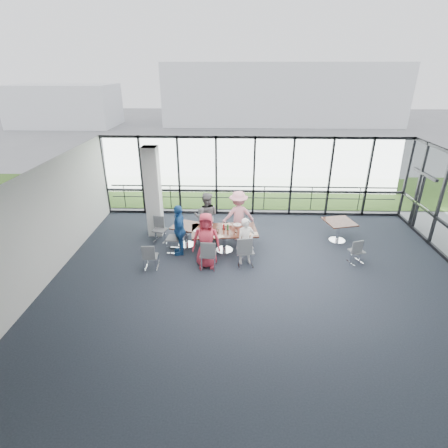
{
  "coord_description": "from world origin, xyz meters",
  "views": [
    {
      "loc": [
        -0.76,
        -8.47,
        5.61
      ],
      "look_at": [
        -1.08,
        1.5,
        1.1
      ],
      "focal_mm": 28.0,
      "sensor_mm": 36.0,
      "label": 1
    }
  ],
  "objects_px": {
    "diner_end": "(179,230)",
    "chair_main_fr": "(239,225)",
    "chair_spare_lb": "(160,230)",
    "chair_main_fl": "(204,225)",
    "side_table_left": "(186,228)",
    "chair_main_nl": "(208,254)",
    "structural_column": "(153,192)",
    "chair_main_nr": "(245,251)",
    "chair_spare_r": "(357,251)",
    "chair_main_end": "(174,238)",
    "diner_far_left": "(206,217)",
    "side_table_right": "(339,224)",
    "diner_near_right": "(246,241)",
    "main_table": "(224,233)",
    "chair_spare_la": "(151,256)",
    "diner_far_right": "(238,215)",
    "diner_near_left": "(206,241)"
  },
  "relations": [
    {
      "from": "side_table_right",
      "to": "chair_spare_r",
      "type": "distance_m",
      "value": 1.52
    },
    {
      "from": "main_table",
      "to": "chair_spare_r",
      "type": "xyz_separation_m",
      "value": [
        4.12,
        -0.66,
        -0.23
      ]
    },
    {
      "from": "structural_column",
      "to": "chair_main_end",
      "type": "bearing_deg",
      "value": -56.05
    },
    {
      "from": "diner_end",
      "to": "chair_main_fr",
      "type": "xyz_separation_m",
      "value": [
        1.94,
        1.38,
        -0.43
      ]
    },
    {
      "from": "chair_main_fr",
      "to": "chair_spare_la",
      "type": "distance_m",
      "value": 3.57
    },
    {
      "from": "diner_far_left",
      "to": "chair_main_nl",
      "type": "height_order",
      "value": "diner_far_left"
    },
    {
      "from": "diner_far_left",
      "to": "side_table_right",
      "type": "bearing_deg",
      "value": -177.95
    },
    {
      "from": "side_table_left",
      "to": "chair_spare_lb",
      "type": "distance_m",
      "value": 1.02
    },
    {
      "from": "chair_main_nr",
      "to": "chair_main_fr",
      "type": "distance_m",
      "value": 2.11
    },
    {
      "from": "diner_far_right",
      "to": "chair_main_fl",
      "type": "xyz_separation_m",
      "value": [
        -1.2,
        0.08,
        -0.4
      ]
    },
    {
      "from": "diner_near_left",
      "to": "diner_far_left",
      "type": "height_order",
      "value": "diner_far_left"
    },
    {
      "from": "chair_main_end",
      "to": "chair_spare_lb",
      "type": "distance_m",
      "value": 0.96
    },
    {
      "from": "chair_spare_r",
      "to": "diner_far_left",
      "type": "bearing_deg",
      "value": 141.74
    },
    {
      "from": "diner_far_left",
      "to": "chair_spare_r",
      "type": "bearing_deg",
      "value": 164.64
    },
    {
      "from": "diner_end",
      "to": "diner_near_left",
      "type": "bearing_deg",
      "value": 39.56
    },
    {
      "from": "chair_main_fr",
      "to": "diner_near_left",
      "type": "bearing_deg",
      "value": 55.54
    },
    {
      "from": "side_table_right",
      "to": "diner_end",
      "type": "distance_m",
      "value": 5.49
    },
    {
      "from": "structural_column",
      "to": "side_table_right",
      "type": "distance_m",
      "value": 6.55
    },
    {
      "from": "side_table_left",
      "to": "chair_main_nl",
      "type": "height_order",
      "value": "chair_main_nl"
    },
    {
      "from": "chair_spare_lb",
      "to": "chair_main_fl",
      "type": "bearing_deg",
      "value": -149.98
    },
    {
      "from": "diner_near_left",
      "to": "diner_end",
      "type": "bearing_deg",
      "value": 139.29
    },
    {
      "from": "main_table",
      "to": "chair_spare_la",
      "type": "height_order",
      "value": "chair_spare_la"
    },
    {
      "from": "main_table",
      "to": "chair_main_fl",
      "type": "xyz_separation_m",
      "value": [
        -0.74,
        1.0,
        -0.16
      ]
    },
    {
      "from": "side_table_right",
      "to": "chair_main_nl",
      "type": "relative_size",
      "value": 1.2
    },
    {
      "from": "side_table_right",
      "to": "diner_far_right",
      "type": "xyz_separation_m",
      "value": [
        -3.49,
        0.09,
        0.24
      ]
    },
    {
      "from": "structural_column",
      "to": "side_table_left",
      "type": "distance_m",
      "value": 1.78
    },
    {
      "from": "diner_far_right",
      "to": "chair_main_fr",
      "type": "bearing_deg",
      "value": -113.86
    },
    {
      "from": "chair_main_nl",
      "to": "chair_main_fr",
      "type": "bearing_deg",
      "value": 71.22
    },
    {
      "from": "main_table",
      "to": "chair_spare_la",
      "type": "xyz_separation_m",
      "value": [
        -2.17,
        -1.2,
        -0.23
      ]
    },
    {
      "from": "chair_main_nl",
      "to": "side_table_right",
      "type": "bearing_deg",
      "value": 27.82
    },
    {
      "from": "side_table_left",
      "to": "diner_far_left",
      "type": "distance_m",
      "value": 0.85
    },
    {
      "from": "structural_column",
      "to": "chair_main_nr",
      "type": "relative_size",
      "value": 3.24
    },
    {
      "from": "diner_far_right",
      "to": "chair_main_nl",
      "type": "relative_size",
      "value": 1.88
    },
    {
      "from": "structural_column",
      "to": "chair_spare_r",
      "type": "relative_size",
      "value": 3.95
    },
    {
      "from": "side_table_right",
      "to": "diner_end",
      "type": "height_order",
      "value": "diner_end"
    },
    {
      "from": "main_table",
      "to": "diner_far_right",
      "type": "height_order",
      "value": "diner_far_right"
    },
    {
      "from": "diner_end",
      "to": "chair_main_fl",
      "type": "distance_m",
      "value": 1.45
    },
    {
      "from": "side_table_right",
      "to": "chair_spare_lb",
      "type": "relative_size",
      "value": 1.33
    },
    {
      "from": "side_table_left",
      "to": "chair_spare_la",
      "type": "height_order",
      "value": "chair_spare_la"
    },
    {
      "from": "diner_near_right",
      "to": "chair_spare_la",
      "type": "bearing_deg",
      "value": 172.97
    },
    {
      "from": "chair_main_end",
      "to": "chair_spare_r",
      "type": "relative_size",
      "value": 1.2
    },
    {
      "from": "diner_end",
      "to": "chair_main_end",
      "type": "distance_m",
      "value": 0.42
    },
    {
      "from": "chair_main_nl",
      "to": "chair_spare_r",
      "type": "relative_size",
      "value": 1.16
    },
    {
      "from": "chair_main_fr",
      "to": "chair_spare_lb",
      "type": "relative_size",
      "value": 0.96
    },
    {
      "from": "chair_main_nr",
      "to": "chair_main_end",
      "type": "height_order",
      "value": "chair_main_nr"
    },
    {
      "from": "side_table_right",
      "to": "diner_near_right",
      "type": "xyz_separation_m",
      "value": [
        -3.27,
        -1.61,
        0.1
      ]
    },
    {
      "from": "diner_end",
      "to": "chair_spare_lb",
      "type": "height_order",
      "value": "diner_end"
    },
    {
      "from": "main_table",
      "to": "chair_main_nl",
      "type": "xyz_separation_m",
      "value": [
        -0.45,
        -1.13,
        -0.17
      ]
    },
    {
      "from": "main_table",
      "to": "chair_spare_la",
      "type": "relative_size",
      "value": 2.7
    },
    {
      "from": "diner_near_right",
      "to": "diner_far_right",
      "type": "relative_size",
      "value": 0.84
    }
  ]
}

